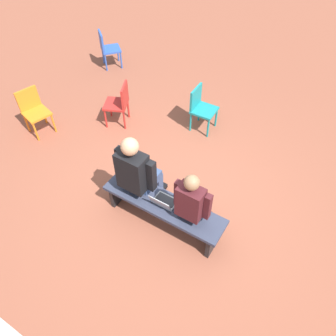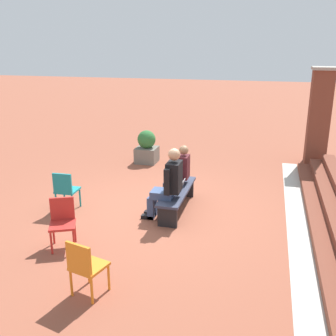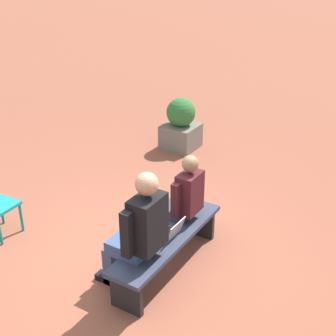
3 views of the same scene
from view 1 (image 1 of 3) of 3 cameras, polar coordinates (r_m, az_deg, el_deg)
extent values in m
plane|color=brown|center=(5.12, 0.68, -5.87)|extent=(60.00, 60.00, 0.00)
cube|color=#33384C|center=(4.56, -0.82, -6.31)|extent=(1.80, 0.44, 0.05)
cube|color=black|center=(4.55, 7.94, -12.21)|extent=(0.06, 0.37, 0.40)
cube|color=black|center=(5.05, -8.50, -3.94)|extent=(0.06, 0.37, 0.40)
cube|color=#383842|center=(4.46, 4.92, -6.63)|extent=(0.30, 0.35, 0.12)
cube|color=#383842|center=(4.76, 6.57, -7.55)|extent=(0.10, 0.11, 0.45)
cube|color=black|center=(4.95, 6.67, -8.42)|extent=(0.10, 0.21, 0.06)
cube|color=#383842|center=(4.80, 4.88, -6.75)|extent=(0.10, 0.11, 0.45)
cube|color=black|center=(4.98, 5.03, -7.65)|extent=(0.10, 0.21, 0.06)
cube|color=#47191E|center=(4.10, 3.89, -5.93)|extent=(0.34, 0.21, 0.50)
cube|color=maroon|center=(4.19, 4.60, -5.19)|extent=(0.04, 0.01, 0.30)
cube|color=#47191E|center=(4.10, 6.90, -6.71)|extent=(0.08, 0.09, 0.42)
cube|color=#47191E|center=(4.21, 1.76, -4.30)|extent=(0.08, 0.09, 0.42)
sphere|color=#8C6647|center=(3.82, 4.17, -2.56)|extent=(0.19, 0.19, 0.19)
cube|color=#384C75|center=(4.76, -4.19, -1.79)|extent=(0.36, 0.42, 0.15)
cube|color=#384C75|center=(5.05, -1.77, -2.85)|extent=(0.12, 0.13, 0.45)
cube|color=black|center=(5.23, -1.34, -3.73)|extent=(0.12, 0.25, 0.07)
cube|color=#384C75|center=(5.12, -3.55, -1.99)|extent=(0.12, 0.13, 0.45)
cube|color=black|center=(5.30, -3.07, -2.89)|extent=(0.12, 0.25, 0.07)
cube|color=black|center=(4.36, -6.18, -0.54)|extent=(0.40, 0.25, 0.59)
cube|color=black|center=(4.31, -2.87, -1.42)|extent=(0.09, 0.11, 0.50)
cube|color=black|center=(4.53, -8.20, 1.11)|extent=(0.09, 0.11, 0.50)
sphere|color=tan|center=(4.05, -6.68, 3.71)|extent=(0.23, 0.23, 0.23)
cube|color=#9EA0A5|center=(4.55, -0.46, -5.75)|extent=(0.32, 0.22, 0.02)
cube|color=#2D2D33|center=(4.54, -0.40, -5.58)|extent=(0.29, 0.15, 0.00)
cube|color=#9EA0A5|center=(4.39, -1.45, -6.16)|extent=(0.32, 0.07, 0.19)
cube|color=#33519E|center=(4.40, -1.40, -6.09)|extent=(0.28, 0.06, 0.17)
cube|color=#2D56B7|center=(8.18, -9.92, 19.73)|extent=(0.59, 0.59, 0.04)
cube|color=#2D56B7|center=(8.07, -11.53, 20.84)|extent=(0.33, 0.29, 0.40)
cylinder|color=#2D56B7|center=(8.15, -8.16, 18.06)|extent=(0.04, 0.04, 0.40)
cylinder|color=#2D56B7|center=(8.46, -8.71, 19.16)|extent=(0.04, 0.04, 0.40)
cylinder|color=#2D56B7|center=(8.11, -10.75, 17.56)|extent=(0.04, 0.04, 0.40)
cylinder|color=#2D56B7|center=(8.42, -11.22, 18.67)|extent=(0.04, 0.04, 0.40)
cube|color=teal|center=(6.13, 6.35, 9.95)|extent=(0.43, 0.43, 0.04)
cube|color=teal|center=(6.06, 4.87, 12.18)|extent=(0.05, 0.40, 0.40)
cylinder|color=teal|center=(6.08, 6.98, 6.88)|extent=(0.04, 0.04, 0.40)
cylinder|color=teal|center=(6.34, 8.37, 8.67)|extent=(0.04, 0.04, 0.40)
cylinder|color=teal|center=(6.19, 3.94, 7.99)|extent=(0.04, 0.04, 0.40)
cylinder|color=teal|center=(6.45, 5.43, 9.72)|extent=(0.04, 0.04, 0.40)
cube|color=red|center=(6.32, -9.07, 10.91)|extent=(0.56, 0.56, 0.04)
cube|color=red|center=(6.14, -7.56, 12.48)|extent=(0.20, 0.38, 0.40)
cylinder|color=red|center=(6.63, -10.01, 10.36)|extent=(0.04, 0.04, 0.40)
cylinder|color=red|center=(6.36, -10.80, 8.42)|extent=(0.04, 0.04, 0.40)
cylinder|color=red|center=(6.54, -6.92, 10.20)|extent=(0.04, 0.04, 0.40)
cylinder|color=red|center=(6.27, -7.61, 8.23)|extent=(0.04, 0.04, 0.40)
cube|color=orange|center=(6.47, -21.91, 8.80)|extent=(0.51, 0.51, 0.04)
cube|color=orange|center=(6.50, -23.21, 11.01)|extent=(0.14, 0.40, 0.40)
cylinder|color=orange|center=(6.42, -22.02, 5.85)|extent=(0.04, 0.04, 0.40)
cylinder|color=orange|center=(6.50, -19.29, 7.37)|extent=(0.04, 0.04, 0.40)
cylinder|color=orange|center=(6.70, -23.40, 7.26)|extent=(0.04, 0.04, 0.40)
cylinder|color=orange|center=(6.78, -20.77, 8.70)|extent=(0.04, 0.04, 0.40)
camera|label=2|loc=(8.86, -60.41, 21.47)|focal=42.00mm
camera|label=3|loc=(5.27, -62.11, 17.40)|focal=50.00mm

